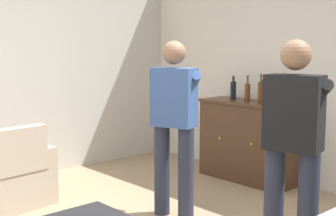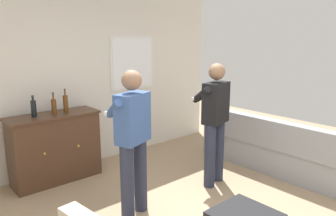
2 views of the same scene
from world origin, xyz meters
TOP-DOWN VIEW (x-y plane):
  - wall_back_with_window at (0.02, 2.66)m, footprint 5.20×0.15m
  - armchair at (-1.68, -0.31)m, footprint 0.73×0.94m
  - sideboard_cabinet at (-0.67, 2.30)m, footprint 1.23×0.49m
  - bottle_wine_green at (-0.91, 2.31)m, footprint 0.07×0.07m
  - bottle_liquor_amber at (-0.66, 2.26)m, footprint 0.07×0.07m
  - bottle_spirits_clear at (-0.48, 2.28)m, footprint 0.07×0.07m
  - person_standing_left at (-0.37, 0.81)m, footprint 0.53×0.52m
  - person_standing_right at (0.95, 0.76)m, footprint 0.54×0.51m

SIDE VIEW (x-z plane):
  - armchair at x=-1.68m, z-range -0.14..0.71m
  - sideboard_cabinet at x=-0.67m, z-range 0.00..0.97m
  - person_standing_left at x=-0.37m, z-range 0.10..1.78m
  - person_standing_right at x=0.95m, z-range 0.10..1.78m
  - bottle_liquor_amber at x=-0.66m, z-range 0.93..1.24m
  - bottle_wine_green at x=-0.91m, z-range 0.94..1.24m
  - bottle_spirits_clear at x=-0.48m, z-range 0.93..1.27m
  - wall_back_with_window at x=0.02m, z-range 0.00..2.80m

